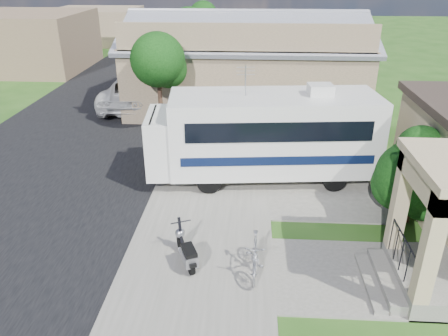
# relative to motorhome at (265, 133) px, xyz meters

# --- Properties ---
(ground) EXTENTS (120.00, 120.00, 0.00)m
(ground) POSITION_rel_motorhome_xyz_m (-0.81, -4.49, -1.76)
(ground) COLOR #1F4913
(street_slab) EXTENTS (9.00, 80.00, 0.02)m
(street_slab) POSITION_rel_motorhome_xyz_m (-8.31, 5.51, -1.75)
(street_slab) COLOR black
(street_slab) RESTS_ON ground
(sidewalk_slab) EXTENTS (4.00, 80.00, 0.06)m
(sidewalk_slab) POSITION_rel_motorhome_xyz_m (-1.81, 5.51, -1.73)
(sidewalk_slab) COLOR #636259
(sidewalk_slab) RESTS_ON ground
(driveway_slab) EXTENTS (7.00, 6.00, 0.05)m
(driveway_slab) POSITION_rel_motorhome_xyz_m (0.69, 0.01, -1.73)
(driveway_slab) COLOR #636259
(driveway_slab) RESTS_ON ground
(walk_slab) EXTENTS (4.00, 3.00, 0.05)m
(walk_slab) POSITION_rel_motorhome_xyz_m (2.19, -5.49, -1.73)
(walk_slab) COLOR #636259
(walk_slab) RESTS_ON ground
(warehouse) EXTENTS (12.50, 8.40, 5.04)m
(warehouse) POSITION_rel_motorhome_xyz_m (-0.81, 9.48, 0.23)
(warehouse) COLOR brown
(warehouse) RESTS_ON ground
(distant_bldg_far) EXTENTS (10.00, 8.00, 4.00)m
(distant_bldg_far) POSITION_rel_motorhome_xyz_m (-17.81, 17.51, 0.24)
(distant_bldg_far) COLOR brown
(distant_bldg_far) RESTS_ON ground
(distant_bldg_near) EXTENTS (8.00, 7.00, 3.20)m
(distant_bldg_near) POSITION_rel_motorhome_xyz_m (-15.81, 29.51, -0.16)
(distant_bldg_near) COLOR brown
(distant_bldg_near) RESTS_ON ground
(street_tree_a) EXTENTS (2.44, 2.40, 4.58)m
(street_tree_a) POSITION_rel_motorhome_xyz_m (-4.51, 4.56, 1.49)
(street_tree_a) COLOR black
(street_tree_a) RESTS_ON ground
(street_tree_b) EXTENTS (2.44, 2.40, 4.73)m
(street_tree_b) POSITION_rel_motorhome_xyz_m (-4.51, 14.56, 1.63)
(street_tree_b) COLOR black
(street_tree_b) RESTS_ON ground
(street_tree_c) EXTENTS (2.44, 2.40, 4.42)m
(street_tree_c) POSITION_rel_motorhome_xyz_m (-4.51, 23.56, 1.34)
(street_tree_c) COLOR black
(street_tree_c) RESTS_ON ground
(motorhome) EXTENTS (8.21, 3.29, 4.10)m
(motorhome) POSITION_rel_motorhome_xyz_m (0.00, 0.00, 0.00)
(motorhome) COLOR silver
(motorhome) RESTS_ON ground
(shrub) EXTENTS (2.52, 2.40, 3.09)m
(shrub) POSITION_rel_motorhome_xyz_m (4.41, -2.65, -0.18)
(shrub) COLOR black
(shrub) RESTS_ON ground
(scooter) EXTENTS (0.84, 1.47, 1.01)m
(scooter) POSITION_rel_motorhome_xyz_m (-2.08, -5.29, -1.30)
(scooter) COLOR black
(scooter) RESTS_ON ground
(bicycle) EXTENTS (0.53, 1.73, 1.03)m
(bicycle) POSITION_rel_motorhome_xyz_m (-0.32, -5.53, -1.24)
(bicycle) COLOR #94949B
(bicycle) RESTS_ON ground
(pickup_truck) EXTENTS (2.95, 6.39, 1.77)m
(pickup_truck) POSITION_rel_motorhome_xyz_m (-6.76, 8.63, -0.87)
(pickup_truck) COLOR beige
(pickup_truck) RESTS_ON ground
(van) EXTENTS (3.15, 6.85, 1.94)m
(van) POSITION_rel_motorhome_xyz_m (-7.53, 15.38, -0.79)
(van) COLOR beige
(van) RESTS_ON ground
(garden_hose) EXTENTS (0.35, 0.35, 0.16)m
(garden_hose) POSITION_rel_motorhome_xyz_m (2.90, -4.71, -1.68)
(garden_hose) COLOR #136017
(garden_hose) RESTS_ON ground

